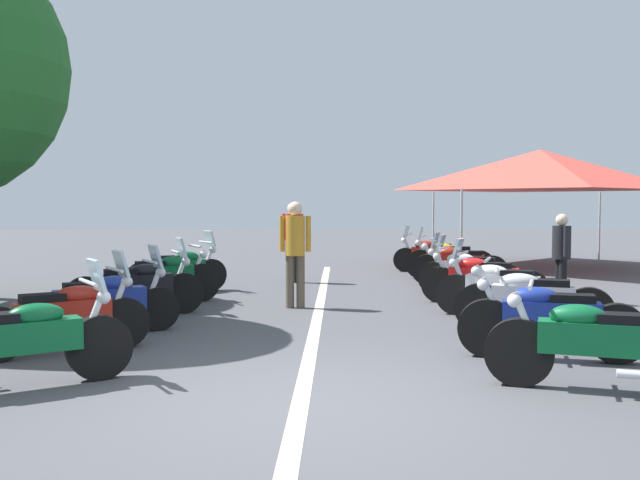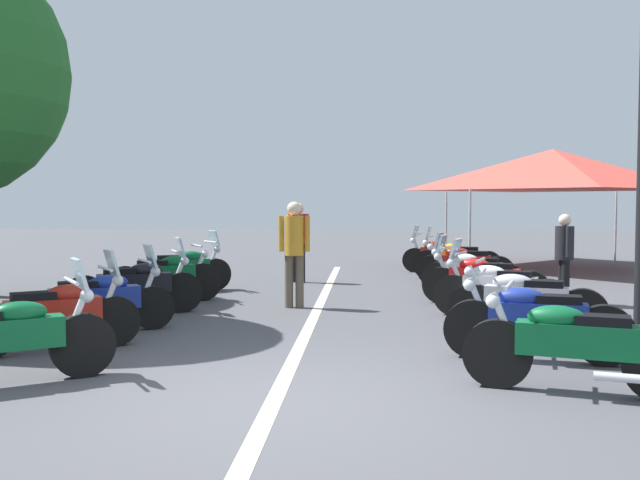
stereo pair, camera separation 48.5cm
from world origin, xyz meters
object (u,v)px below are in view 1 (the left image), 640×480
at_px(motorcycle_right_row_3, 500,287).
at_px(motorcycle_right_row_8, 431,254).
at_px(motorcycle_right_row_2, 532,300).
at_px(bystander_1, 295,245).
at_px(motorcycle_left_row_1, 65,315).
at_px(motorcycle_left_row_2, 103,301).
at_px(motorcycle_right_row_1, 549,319).
at_px(motorcycle_right_row_5, 468,271).
at_px(event_tent, 540,170).
at_px(motorcycle_left_row_3, 137,286).
at_px(motorcycle_left_row_5, 179,269).
at_px(motorcycle_right_row_7, 449,259).
at_px(bystander_4, 561,251).
at_px(motorcycle_left_row_4, 164,277).
at_px(motorcycle_left_row_0, 20,341).
at_px(motorcycle_right_row_0, 596,343).
at_px(motorcycle_right_row_4, 482,278).
at_px(bystander_2, 293,236).
at_px(motorcycle_right_row_6, 459,264).

xyz_separation_m(motorcycle_right_row_3, motorcycle_right_row_8, (6.96, 0.17, -0.01)).
bearing_deg(motorcycle_right_row_2, bystander_1, -17.78).
height_order(motorcycle_left_row_1, motorcycle_left_row_2, motorcycle_left_row_1).
distance_m(motorcycle_right_row_1, motorcycle_right_row_5, 5.61).
height_order(motorcycle_right_row_8, event_tent, event_tent).
relative_size(motorcycle_left_row_3, motorcycle_left_row_5, 1.13).
relative_size(motorcycle_left_row_1, motorcycle_right_row_1, 0.86).
height_order(motorcycle_left_row_3, motorcycle_left_row_5, motorcycle_left_row_3).
distance_m(motorcycle_right_row_2, motorcycle_right_row_7, 6.89).
bearing_deg(motorcycle_right_row_3, bystander_4, -108.65).
height_order(motorcycle_left_row_3, motorcycle_left_row_4, motorcycle_left_row_3).
distance_m(motorcycle_left_row_2, event_tent, 13.49).
bearing_deg(motorcycle_left_row_2, motorcycle_left_row_0, -118.85).
height_order(motorcycle_right_row_0, motorcycle_right_row_4, motorcycle_right_row_4).
bearing_deg(motorcycle_left_row_2, motorcycle_right_row_0, -57.29).
bearing_deg(bystander_4, motorcycle_left_row_0, -141.31).
bearing_deg(motorcycle_left_row_2, bystander_2, 39.84).
distance_m(motorcycle_right_row_1, bystander_1, 4.98).
xyz_separation_m(bystander_2, event_tent, (3.88, -6.48, 1.61)).
height_order(motorcycle_left_row_1, motorcycle_right_row_7, motorcycle_right_row_7).
xyz_separation_m(motorcycle_left_row_5, motorcycle_right_row_4, (-1.41, -5.60, -0.00)).
distance_m(motorcycle_left_row_3, motorcycle_right_row_8, 8.86).
relative_size(motorcycle_left_row_1, motorcycle_left_row_3, 0.88).
bearing_deg(motorcycle_right_row_3, motorcycle_right_row_1, 110.40).
xyz_separation_m(motorcycle_left_row_3, bystander_4, (1.65, -7.04, 0.44)).
bearing_deg(motorcycle_right_row_5, motorcycle_left_row_0, 71.80).
bearing_deg(motorcycle_right_row_2, motorcycle_right_row_0, 104.12).
relative_size(motorcycle_left_row_5, bystander_4, 1.12).
relative_size(motorcycle_left_row_3, motorcycle_right_row_7, 0.98).
relative_size(motorcycle_right_row_5, motorcycle_right_row_7, 0.96).
relative_size(motorcycle_right_row_4, motorcycle_right_row_8, 1.08).
xyz_separation_m(motorcycle_right_row_0, motorcycle_right_row_5, (6.95, -0.06, -0.00)).
distance_m(motorcycle_right_row_3, motorcycle_right_row_4, 1.39).
bearing_deg(motorcycle_right_row_8, bystander_4, 121.79).
bearing_deg(bystander_4, motorcycle_right_row_1, -110.82).
xyz_separation_m(motorcycle_right_row_8, bystander_2, (-2.29, 3.34, 0.57)).
distance_m(motorcycle_right_row_7, motorcycle_right_row_8, 1.52).
distance_m(motorcycle_right_row_5, bystander_1, 3.70).
relative_size(motorcycle_left_row_5, motorcycle_right_row_3, 0.89).
bearing_deg(motorcycle_right_row_1, motorcycle_right_row_2, -85.09).
bearing_deg(motorcycle_right_row_5, motorcycle_right_row_6, -72.88).
xyz_separation_m(motorcycle_left_row_2, event_tent, (10.17, -8.59, 2.19)).
xyz_separation_m(motorcycle_left_row_0, bystander_1, (5.27, -2.27, 0.58)).
height_order(motorcycle_right_row_2, motorcycle_right_row_6, motorcycle_right_row_2).
bearing_deg(motorcycle_left_row_1, motorcycle_left_row_5, 55.15).
bearing_deg(bystander_4, motorcycle_right_row_5, 141.67).
height_order(motorcycle_left_row_0, motorcycle_left_row_5, motorcycle_left_row_0).
bearing_deg(motorcycle_right_row_8, motorcycle_right_row_2, 106.98).
relative_size(motorcycle_right_row_3, motorcycle_right_row_5, 1.02).
xyz_separation_m(motorcycle_left_row_5, motorcycle_right_row_0, (-7.08, -5.53, -0.00)).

